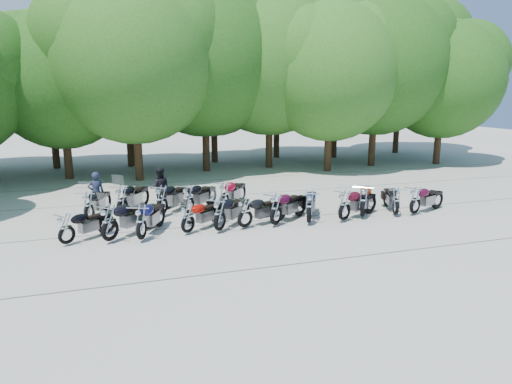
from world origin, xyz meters
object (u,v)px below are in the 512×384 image
object	(u,v)px
motorcycle_11	(415,199)
rider_0	(96,193)
motorcycle_9	(363,200)
motorcycle_10	(396,200)
rider_1	(160,188)
motorcycle_1	(109,222)
motorcycle_5	(245,212)
motorcycle_4	(220,213)
motorcycle_16	(224,195)
motorcycle_2	(141,221)
motorcycle_14	(162,199)
motorcycle_12	(88,205)
motorcycle_0	(66,228)
motorcycle_7	(309,206)
motorcycle_13	(122,200)
motorcycle_8	(345,204)
motorcycle_3	(188,217)
motorcycle_15	(188,198)
motorcycle_6	(276,208)

from	to	relation	value
motorcycle_11	rider_0	distance (m)	12.36
motorcycle_9	motorcycle_10	bearing A→B (deg)	-147.89
motorcycle_10	rider_1	size ratio (longest dim) A/B	1.29
motorcycle_1	motorcycle_5	size ratio (longest dim) A/B	1.12
motorcycle_4	motorcycle_16	distance (m)	2.75
rider_0	rider_1	world-z (taller)	rider_1
motorcycle_2	motorcycle_14	bearing A→B (deg)	-83.59
motorcycle_2	motorcycle_12	distance (m)	3.25
rider_0	rider_1	distance (m)	2.44
motorcycle_1	motorcycle_10	world-z (taller)	motorcycle_1
motorcycle_0	motorcycle_7	bearing A→B (deg)	-129.61
motorcycle_11	motorcycle_0	bearing A→B (deg)	67.65
motorcycle_10	motorcycle_13	bearing A→B (deg)	5.43
motorcycle_11	motorcycle_12	size ratio (longest dim) A/B	0.95
motorcycle_8	motorcycle_9	bearing A→B (deg)	-102.98
motorcycle_2	motorcycle_16	size ratio (longest dim) A/B	0.97
motorcycle_4	motorcycle_8	distance (m)	4.66
motorcycle_0	motorcycle_7	world-z (taller)	motorcycle_7
motorcycle_3	motorcycle_12	size ratio (longest dim) A/B	0.91
motorcycle_15	motorcycle_11	bearing A→B (deg)	-155.94
motorcycle_4	motorcycle_9	world-z (taller)	motorcycle_9
rider_1	motorcycle_14	bearing A→B (deg)	91.93
motorcycle_14	rider_0	world-z (taller)	rider_0
motorcycle_2	motorcycle_1	bearing A→B (deg)	16.96
motorcycle_2	motorcycle_3	distance (m)	1.55
motorcycle_15	rider_0	size ratio (longest dim) A/B	1.41
motorcycle_9	motorcycle_11	distance (m)	2.16
motorcycle_8	motorcycle_10	world-z (taller)	motorcycle_8
motorcycle_5	motorcycle_6	bearing A→B (deg)	-114.08
motorcycle_14	motorcycle_15	world-z (taller)	motorcycle_14
motorcycle_3	motorcycle_8	world-z (taller)	motorcycle_8
motorcycle_10	rider_1	distance (m)	9.36
motorcycle_15	motorcycle_14	bearing A→B (deg)	41.75
motorcycle_1	motorcycle_10	xyz separation A→B (m)	(10.47, 0.01, -0.07)
motorcycle_1	motorcycle_15	world-z (taller)	motorcycle_1
motorcycle_2	motorcycle_9	size ratio (longest dim) A/B	0.93
motorcycle_11	motorcycle_9	bearing A→B (deg)	62.99
motorcycle_13	motorcycle_11	bearing A→B (deg)	-166.46
motorcycle_1	motorcycle_9	size ratio (longest dim) A/B	0.97
motorcycle_8	motorcycle_13	bearing A→B (deg)	42.09
motorcycle_13	motorcycle_15	world-z (taller)	motorcycle_13
motorcycle_12	rider_1	size ratio (longest dim) A/B	1.36
motorcycle_14	motorcycle_12	bearing A→B (deg)	38.91
motorcycle_7	motorcycle_14	xyz separation A→B (m)	(-4.92, 2.67, 0.00)
motorcycle_0	motorcycle_3	xyz separation A→B (m)	(3.77, -0.00, 0.03)
motorcycle_7	motorcycle_5	bearing A→B (deg)	24.21
motorcycle_9	motorcycle_8	bearing A→B (deg)	50.45
motorcycle_12	motorcycle_4	bearing A→B (deg)	168.75
motorcycle_14	motorcycle_13	bearing A→B (deg)	30.03
motorcycle_15	motorcycle_10	bearing A→B (deg)	-156.97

